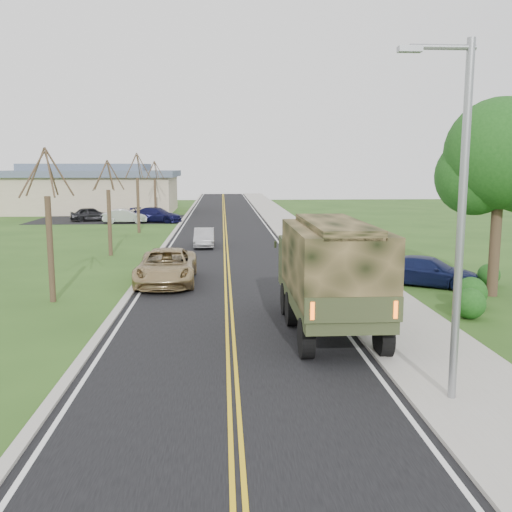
{
  "coord_description": "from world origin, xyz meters",
  "views": [
    {
      "loc": [
        -0.23,
        -12.64,
        5.34
      ],
      "look_at": [
        1.11,
        9.82,
        1.8
      ],
      "focal_mm": 40.0,
      "sensor_mm": 36.0,
      "label": 1
    }
  ],
  "objects": [
    {
      "name": "bare_tree_a",
      "position": [
        -7.0,
        10.0,
        2.63
      ],
      "size": [
        1.93,
        2.26,
        6.08
      ],
      "color": "#38281C",
      "rests_on": "ground"
    },
    {
      "name": "bare_tree_c",
      "position": [
        -7.0,
        34.0,
        2.78
      ],
      "size": [
        2.04,
        2.39,
        6.42
      ],
      "color": "#38281C",
      "rests_on": "ground"
    },
    {
      "name": "commercial_building",
      "position": [
        -15.98,
        55.97,
        2.69
      ],
      "size": [
        25.5,
        21.5,
        5.65
      ],
      "color": "tan",
      "rests_on": "ground"
    },
    {
      "name": "leafy_tree",
      "position": [
        11.0,
        10.01,
        5.49
      ],
      "size": [
        4.83,
        4.5,
        8.1
      ],
      "color": "#38281C",
      "rests_on": "ground"
    },
    {
      "name": "sedan_silver",
      "position": [
        -1.44,
        25.39,
        0.62
      ],
      "size": [
        1.35,
        3.77,
        1.24
      ],
      "primitive_type": "imported",
      "rotation": [
        0.0,
        0.0,
        0.01
      ],
      "color": "#AAA9AE",
      "rests_on": "ground"
    },
    {
      "name": "lot_car_navy",
      "position": [
        -6.51,
        42.71,
        0.72
      ],
      "size": [
        5.33,
        3.63,
        1.43
      ],
      "primitive_type": "imported",
      "rotation": [
        0.0,
        0.0,
        1.21
      ],
      "color": "#0E0F36",
      "rests_on": "ground"
    },
    {
      "name": "road",
      "position": [
        0.0,
        40.0,
        0.01
      ],
      "size": [
        8.0,
        120.0,
        0.01
      ],
      "primitive_type": "cube",
      "color": "black",
      "rests_on": "ground"
    },
    {
      "name": "suv_champagne",
      "position": [
        -2.8,
        13.33,
        0.79
      ],
      "size": [
        2.7,
        5.72,
        1.58
      ],
      "primitive_type": "imported",
      "rotation": [
        0.0,
        0.0,
        0.01
      ],
      "color": "#A1885B",
      "rests_on": "ground"
    },
    {
      "name": "curb_right",
      "position": [
        4.15,
        40.0,
        0.06
      ],
      "size": [
        0.3,
        120.0,
        0.12
      ],
      "primitive_type": "cube",
      "color": "#9E998E",
      "rests_on": "ground"
    },
    {
      "name": "bare_tree_d",
      "position": [
        -7.0,
        46.0,
        2.55
      ],
      "size": [
        1.88,
        2.2,
        5.91
      ],
      "color": "#38281C",
      "rests_on": "ground"
    },
    {
      "name": "lot_car_dark",
      "position": [
        -13.03,
        44.12,
        0.7
      ],
      "size": [
        4.4,
        2.77,
        1.4
      ],
      "primitive_type": "imported",
      "rotation": [
        0.0,
        0.0,
        1.87
      ],
      "color": "black",
      "rests_on": "ground"
    },
    {
      "name": "street_light",
      "position": [
        4.9,
        -0.5,
        4.43
      ],
      "size": [
        1.65,
        0.22,
        8.0
      ],
      "color": "gray",
      "rests_on": "ground"
    },
    {
      "name": "sidewalk_right",
      "position": [
        5.9,
        40.0,
        0.05
      ],
      "size": [
        3.2,
        120.0,
        0.1
      ],
      "primitive_type": "cube",
      "color": "#9E998E",
      "rests_on": "ground"
    },
    {
      "name": "curb_left",
      "position": [
        -4.15,
        40.0,
        0.05
      ],
      "size": [
        0.3,
        120.0,
        0.1
      ],
      "primitive_type": "cube",
      "color": "#9E998E",
      "rests_on": "ground"
    },
    {
      "name": "pickup_navy",
      "position": [
        9.06,
        12.2,
        0.65
      ],
      "size": [
        4.79,
        3.85,
        1.3
      ],
      "primitive_type": "imported",
      "rotation": [
        0.0,
        0.0,
        1.04
      ],
      "color": "#11173E",
      "rests_on": "ground"
    },
    {
      "name": "lot_car_silver",
      "position": [
        -9.43,
        42.0,
        0.68
      ],
      "size": [
        4.24,
        1.78,
        1.36
      ],
      "primitive_type": "imported",
      "rotation": [
        0.0,
        0.0,
        1.65
      ],
      "color": "#B4B5BA",
      "rests_on": "ground"
    },
    {
      "name": "bare_tree_b",
      "position": [
        -7.0,
        22.0,
        2.48
      ],
      "size": [
        1.83,
        2.14,
        5.73
      ],
      "color": "#38281C",
      "rests_on": "ground"
    },
    {
      "name": "ground",
      "position": [
        0.0,
        0.0,
        0.0
      ],
      "size": [
        160.0,
        160.0,
        0.0
      ],
      "primitive_type": "plane",
      "color": "#274617",
      "rests_on": "ground"
    },
    {
      "name": "military_truck",
      "position": [
        3.2,
        5.16,
        2.12
      ],
      "size": [
        2.63,
        7.43,
        3.7
      ],
      "rotation": [
        0.0,
        0.0,
        -0.0
      ],
      "color": "black",
      "rests_on": "ground"
    }
  ]
}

